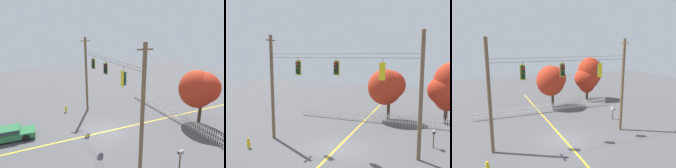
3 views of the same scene
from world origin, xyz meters
The scene contains 11 objects.
ground centered at (0.00, 0.00, 0.00)m, with size 80.00×80.00×0.00m, color #4C4C4F.
lane_centerline_stripe centered at (0.00, 0.00, 0.00)m, with size 0.16×36.00×0.01m, color gold.
signal_support_span centered at (0.00, 0.00, 4.59)m, with size 12.44×1.10×9.01m.
traffic_signal_westbound_side centered at (-3.49, 0.01, 6.28)m, with size 0.43×0.38×1.46m.
traffic_signal_southbound_primary centered at (-0.13, 0.01, 6.33)m, with size 0.43×0.38×1.37m.
traffic_signal_eastbound_side centered at (3.43, -0.01, 6.17)m, with size 0.43×0.38×1.58m.
white_picket_fence centered at (0.80, 8.01, 0.57)m, with size 17.29×0.06×1.13m.
autumn_maple_near_fence centered at (2.11, 9.73, 3.82)m, with size 4.14×3.72×5.74m.
autumn_maple_mid centered at (8.56, 11.51, 3.78)m, with size 4.39×3.41×6.56m.
fire_hydrant centered at (-6.58, -2.62, 0.40)m, with size 0.38×0.22×0.82m.
roadside_mailbox centered at (7.08, 2.75, 1.16)m, with size 0.25×0.44×1.42m.
Camera 2 is at (6.58, -16.78, 7.36)m, focal length 37.91 mm.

